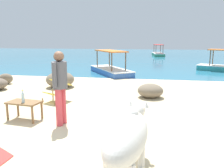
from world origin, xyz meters
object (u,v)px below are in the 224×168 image
object	(u,v)px
low_bench_table	(24,105)
deck_chair_far	(57,89)
bottle	(23,97)
boat_green	(158,53)
boat_blue	(110,69)
cow	(127,136)
person_standing	(60,82)

from	to	relation	value
low_bench_table	deck_chair_far	size ratio (longest dim) A/B	0.89
bottle	deck_chair_far	xyz separation A→B (m)	(0.08, 1.74, -0.17)
boat_green	boat_blue	xyz separation A→B (m)	(-2.89, -14.88, 0.00)
cow	bottle	bearing A→B (deg)	60.57
low_bench_table	person_standing	distance (m)	1.13
deck_chair_far	person_standing	bearing A→B (deg)	48.31
cow	low_bench_table	distance (m)	3.28
deck_chair_far	person_standing	size ratio (longest dim) A/B	0.56
deck_chair_far	cow	bearing A→B (deg)	57.67
low_bench_table	boat_blue	xyz separation A→B (m)	(0.66, 7.59, -0.12)
boat_blue	cow	bearing A→B (deg)	158.45
low_bench_table	bottle	distance (m)	0.21
person_standing	boat_green	bearing A→B (deg)	-89.77
cow	boat_green	world-z (taller)	boat_green
cow	boat_green	bearing A→B (deg)	4.30
low_bench_table	bottle	size ratio (longest dim) A/B	2.73
cow	boat_blue	distance (m)	9.76
boat_blue	boat_green	bearing A→B (deg)	-44.17
boat_green	person_standing	bearing A→B (deg)	-12.25
bottle	boat_blue	bearing A→B (deg)	85.28
boat_green	boat_blue	world-z (taller)	same
deck_chair_far	boat_blue	size ratio (longest dim) A/B	0.25
cow	deck_chair_far	xyz separation A→B (m)	(-2.52, 3.62, -0.25)
cow	low_bench_table	world-z (taller)	cow
bottle	low_bench_table	bearing A→B (deg)	109.52
cow	person_standing	size ratio (longest dim) A/B	1.07
deck_chair_far	boat_green	xyz separation A→B (m)	(3.44, 20.81, -0.13)
boat_green	boat_blue	size ratio (longest dim) A/B	1.02
boat_blue	person_standing	bearing A→B (deg)	149.05
low_bench_table	deck_chair_far	world-z (taller)	deck_chair_far
cow	person_standing	world-z (taller)	person_standing
bottle	boat_green	distance (m)	22.82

